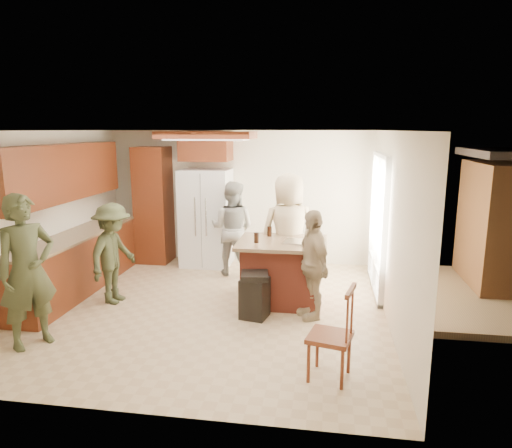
# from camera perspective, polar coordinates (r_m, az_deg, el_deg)

# --- Properties ---
(room_shell) EXTENTS (8.00, 5.20, 5.00)m
(room_shell) POSITION_cam_1_polar(r_m,az_deg,el_deg) (8.27, 27.90, -1.15)
(room_shell) COLOR tan
(room_shell) RESTS_ON ground
(person_front_left) EXTENTS (0.77, 0.82, 1.82)m
(person_front_left) POSITION_cam_1_polar(r_m,az_deg,el_deg) (5.92, -26.68, -5.31)
(person_front_left) COLOR #393E24
(person_front_left) RESTS_ON ground
(person_behind_left) EXTENTS (0.86, 0.61, 1.65)m
(person_behind_left) POSITION_cam_1_polar(r_m,az_deg,el_deg) (7.96, -2.97, -0.55)
(person_behind_left) COLOR #9C9C94
(person_behind_left) RESTS_ON ground
(person_behind_right) EXTENTS (1.06, 0.87, 1.87)m
(person_behind_right) POSITION_cam_1_polar(r_m,az_deg,el_deg) (7.14, 4.11, -1.06)
(person_behind_right) COLOR #C5AF87
(person_behind_right) RESTS_ON ground
(person_side_right) EXTENTS (0.76, 0.98, 1.49)m
(person_side_right) POSITION_cam_1_polar(r_m,az_deg,el_deg) (6.17, 7.06, -5.03)
(person_side_right) COLOR tan
(person_side_right) RESTS_ON ground
(person_counter) EXTENTS (0.57, 1.01, 1.48)m
(person_counter) POSITION_cam_1_polar(r_m,az_deg,el_deg) (6.98, -17.42, -3.53)
(person_counter) COLOR #333821
(person_counter) RESTS_ON ground
(left_cabinetry) EXTENTS (0.64, 3.00, 2.30)m
(left_cabinetry) POSITION_cam_1_polar(r_m,az_deg,el_deg) (7.63, -22.04, -0.93)
(left_cabinetry) COLOR maroon
(left_cabinetry) RESTS_ON ground
(back_wall_units) EXTENTS (1.80, 0.60, 2.45)m
(back_wall_units) POSITION_cam_1_polar(r_m,az_deg,el_deg) (8.77, -11.12, 4.09)
(back_wall_units) COLOR maroon
(back_wall_units) RESTS_ON ground
(refrigerator) EXTENTS (0.90, 0.76, 1.80)m
(refrigerator) POSITION_cam_1_polar(r_m,az_deg,el_deg) (8.54, -6.22, 0.78)
(refrigerator) COLOR white
(refrigerator) RESTS_ON ground
(kitchen_island) EXTENTS (1.28, 1.03, 0.93)m
(kitchen_island) POSITION_cam_1_polar(r_m,az_deg,el_deg) (6.74, 3.25, -5.91)
(kitchen_island) COLOR #963826
(kitchen_island) RESTS_ON ground
(island_items) EXTENTS (0.97, 0.69, 0.15)m
(island_items) POSITION_cam_1_polar(r_m,az_deg,el_deg) (6.53, 5.20, -2.06)
(island_items) COLOR silver
(island_items) RESTS_ON kitchen_island
(trash_bin) EXTENTS (0.41, 0.41, 0.63)m
(trash_bin) POSITION_cam_1_polar(r_m,az_deg,el_deg) (6.24, -0.18, -8.86)
(trash_bin) COLOR black
(trash_bin) RESTS_ON ground
(spindle_chair) EXTENTS (0.51, 0.51, 0.99)m
(spindle_chair) POSITION_cam_1_polar(r_m,az_deg,el_deg) (4.82, 9.47, -13.76)
(spindle_chair) COLOR maroon
(spindle_chair) RESTS_ON ground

